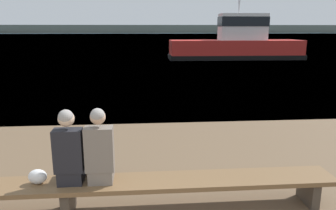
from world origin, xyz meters
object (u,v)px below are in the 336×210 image
bench_main (68,188)px  person_left (69,152)px  tugboat_red (237,45)px  person_right (100,151)px  shopping_bag (38,177)px

bench_main → person_left: size_ratio=7.19×
bench_main → tugboat_red: bearing=68.4°
person_right → shopping_bag: (-0.84, 0.02, -0.35)m
person_right → shopping_bag: 0.91m
person_right → shopping_bag: size_ratio=4.24×
bench_main → person_left: 0.53m
bench_main → shopping_bag: 0.43m
person_left → person_right: 0.40m
person_left → shopping_bag: bearing=177.9°
person_left → shopping_bag: size_ratio=4.20×
bench_main → person_left: person_left is taller
person_left → tugboat_red: (8.92, 22.65, 0.25)m
shopping_bag → tugboat_red: 24.50m
person_left → shopping_bag: 0.56m
bench_main → person_right: (0.45, 0.01, 0.52)m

